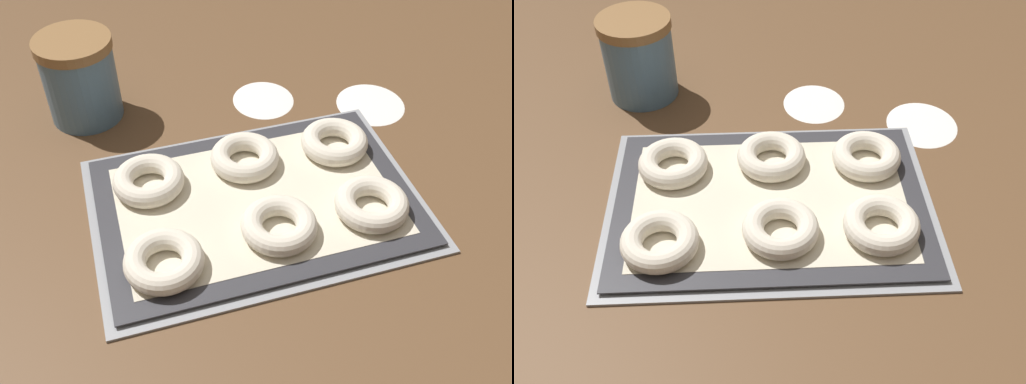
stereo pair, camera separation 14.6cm
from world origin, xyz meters
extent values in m
plane|color=brown|center=(0.00, 0.00, 0.00)|extent=(2.80, 2.80, 0.00)
cube|color=#93969B|center=(0.01, 0.00, 0.00)|extent=(0.45, 0.32, 0.01)
cube|color=#333338|center=(0.01, 0.00, 0.01)|extent=(0.43, 0.29, 0.00)
cube|color=beige|center=(0.01, 0.00, 0.01)|extent=(0.37, 0.24, 0.00)
torus|color=silver|center=(-0.13, -0.08, 0.03)|extent=(0.10, 0.10, 0.03)
torus|color=silver|center=(0.02, -0.07, 0.03)|extent=(0.10, 0.10, 0.03)
torus|color=silver|center=(0.15, -0.07, 0.03)|extent=(0.10, 0.10, 0.03)
torus|color=silver|center=(-0.13, 0.07, 0.03)|extent=(0.10, 0.10, 0.03)
torus|color=silver|center=(0.01, 0.07, 0.03)|extent=(0.10, 0.10, 0.03)
torus|color=silver|center=(0.15, 0.07, 0.03)|extent=(0.10, 0.10, 0.03)
cylinder|color=slate|center=(-0.19, 0.28, 0.06)|extent=(0.11, 0.11, 0.12)
cylinder|color=olive|center=(-0.19, 0.28, 0.13)|extent=(0.12, 0.12, 0.02)
ellipsoid|color=white|center=(0.09, 0.24, 0.00)|extent=(0.10, 0.11, 0.00)
ellipsoid|color=white|center=(0.26, 0.17, 0.00)|extent=(0.11, 0.12, 0.00)
camera|label=1|loc=(-0.16, -0.56, 0.59)|focal=42.00mm
camera|label=2|loc=(-0.02, -0.58, 0.59)|focal=42.00mm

